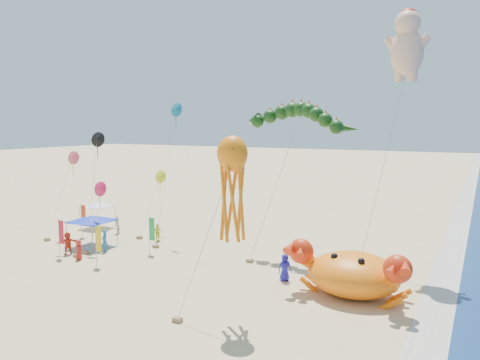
% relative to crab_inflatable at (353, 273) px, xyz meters
% --- Properties ---
extents(ground, '(320.00, 320.00, 0.00)m').
position_rel_crab_inflatable_xyz_m(ground, '(-7.18, 0.46, -1.50)').
color(ground, '#D1B784').
rests_on(ground, ground).
extents(foam_strip, '(320.00, 320.00, 0.00)m').
position_rel_crab_inflatable_xyz_m(foam_strip, '(4.82, 0.46, -1.49)').
color(foam_strip, silver).
rests_on(foam_strip, ground).
extents(crab_inflatable, '(7.77, 5.58, 3.40)m').
position_rel_crab_inflatable_xyz_m(crab_inflatable, '(0.00, 0.00, 0.00)').
color(crab_inflatable, orange).
rests_on(crab_inflatable, ground).
extents(dragon_kite, '(10.17, 5.22, 11.98)m').
position_rel_crab_inflatable_xyz_m(dragon_kite, '(-6.33, 6.07, 9.36)').
color(dragon_kite, black).
rests_on(dragon_kite, ground).
extents(cherub_kite, '(3.81, 3.51, 18.85)m').
position_rel_crab_inflatable_xyz_m(cherub_kite, '(1.38, 8.31, 14.91)').
color(cherub_kite, '#FFC29B').
rests_on(cherub_kite, ground).
extents(octopus_kite, '(3.43, 2.88, 10.04)m').
position_rel_crab_inflatable_xyz_m(octopus_kite, '(-5.08, -6.24, 6.14)').
color(octopus_kite, orange).
rests_on(octopus_kite, ground).
extents(canopy_blue, '(3.55, 3.55, 2.71)m').
position_rel_crab_inflatable_xyz_m(canopy_blue, '(-23.17, 1.35, 0.94)').
color(canopy_blue, gray).
rests_on(canopy_blue, ground).
extents(canopy_white, '(2.98, 2.98, 2.71)m').
position_rel_crab_inflatable_xyz_m(canopy_white, '(-28.14, 7.06, 0.94)').
color(canopy_white, gray).
rests_on(canopy_white, ground).
extents(feather_flags, '(9.99, 6.29, 3.20)m').
position_rel_crab_inflatable_xyz_m(feather_flags, '(-21.10, -0.02, 0.51)').
color(feather_flags, gray).
rests_on(feather_flags, ground).
extents(beachgoers, '(20.67, 8.92, 1.88)m').
position_rel_crab_inflatable_xyz_m(beachgoers, '(-19.10, 1.00, -0.61)').
color(beachgoers, '#B2211C').
rests_on(beachgoers, ground).
extents(small_kites, '(10.65, 10.52, 12.57)m').
position_rel_crab_inflatable_xyz_m(small_kites, '(-22.24, 4.10, 5.57)').
color(small_kites, black).
rests_on(small_kites, ground).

